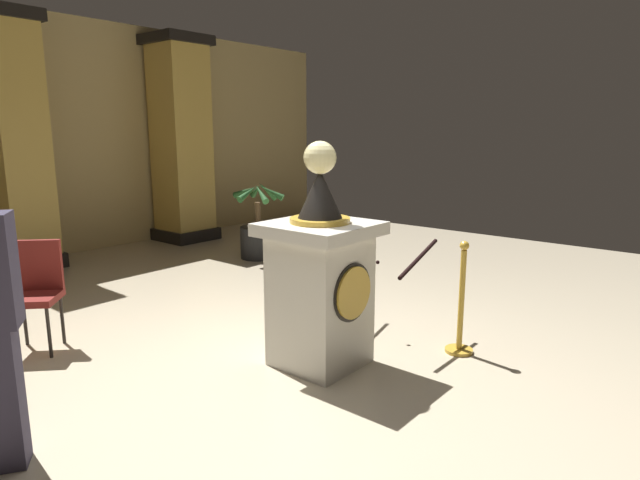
{
  "coord_description": "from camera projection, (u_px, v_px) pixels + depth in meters",
  "views": [
    {
      "loc": [
        -3.06,
        -2.9,
        1.9
      ],
      "look_at": [
        0.16,
        -0.22,
        1.04
      ],
      "focal_mm": 30.24,
      "sensor_mm": 36.0,
      "label": 1
    }
  ],
  "objects": [
    {
      "name": "cafe_chair_red",
      "position": [
        36.0,
        286.0,
        4.69
      ],
      "size": [
        0.57,
        0.57,
        0.96
      ],
      "color": "black",
      "rests_on": "ground_plane"
    },
    {
      "name": "column_right",
      "position": [
        181.0,
        142.0,
        9.24
      ],
      "size": [
        0.92,
        0.92,
        3.45
      ],
      "color": "black",
      "rests_on": "ground_plane"
    },
    {
      "name": "column_centre_rear",
      "position": [
        18.0,
        145.0,
        7.25
      ],
      "size": [
        0.76,
        0.76,
        3.45
      ],
      "color": "black",
      "rests_on": "ground_plane"
    },
    {
      "name": "ground_plane",
      "position": [
        287.0,
        362.0,
        4.5
      ],
      "size": [
        12.88,
        12.88,
        0.0
      ],
      "primitive_type": "plane",
      "color": "beige"
    },
    {
      "name": "stanchion_far",
      "position": [
        306.0,
        284.0,
        5.48
      ],
      "size": [
        0.24,
        0.24,
        1.05
      ],
      "color": "gold",
      "rests_on": "ground_plane"
    },
    {
      "name": "stanchion_near",
      "position": [
        461.0,
        315.0,
        4.63
      ],
      "size": [
        0.24,
        0.24,
        0.99
      ],
      "color": "gold",
      "rests_on": "ground_plane"
    },
    {
      "name": "potted_palm_right",
      "position": [
        258.0,
        235.0,
        8.12
      ],
      "size": [
        0.8,
        0.76,
        1.17
      ],
      "color": "black",
      "rests_on": "ground_plane"
    },
    {
      "name": "pedestal_clock",
      "position": [
        320.0,
        279.0,
        4.34
      ],
      "size": [
        0.8,
        0.8,
        1.82
      ],
      "color": "beige",
      "rests_on": "ground_plane"
    },
    {
      "name": "velvet_rope",
      "position": [
        378.0,
        253.0,
        4.97
      ],
      "size": [
        0.91,
        0.93,
        0.22
      ],
      "color": "black"
    },
    {
      "name": "back_wall",
      "position": [
        1.0,
        138.0,
        7.57
      ],
      "size": [
        12.88,
        0.16,
        3.59
      ],
      "primitive_type": "cube",
      "color": "tan",
      "rests_on": "ground_plane"
    }
  ]
}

